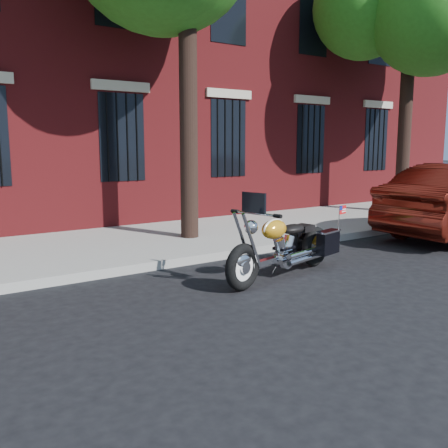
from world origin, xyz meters
TOP-DOWN VIEW (x-y plane):
  - ground at (0.00, 0.00)m, footprint 120.00×120.00m
  - curb at (0.00, 1.38)m, footprint 40.00×0.16m
  - sidewalk at (0.00, 3.26)m, footprint 40.00×3.60m
  - building at (0.00, 10.06)m, footprint 26.00×10.08m
  - motorcycle at (0.43, -0.18)m, footprint 2.72×1.16m

SIDE VIEW (x-z plane):
  - ground at x=0.00m, z-range 0.00..0.00m
  - curb at x=0.00m, z-range 0.00..0.15m
  - sidewalk at x=0.00m, z-range 0.00..0.15m
  - motorcycle at x=0.43m, z-range -0.22..1.15m
  - building at x=0.00m, z-range 0.00..12.00m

